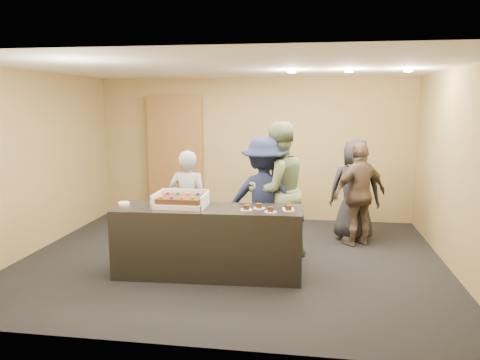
{
  "coord_description": "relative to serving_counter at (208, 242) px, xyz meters",
  "views": [
    {
      "loc": [
        1.11,
        -6.39,
        2.22
      ],
      "look_at": [
        0.12,
        0.0,
        1.16
      ],
      "focal_mm": 35.0,
      "sensor_mm": 36.0,
      "label": 1
    }
  ],
  "objects": [
    {
      "name": "room",
      "position": [
        0.19,
        0.67,
        0.9
      ],
      "size": [
        6.04,
        6.0,
        2.7
      ],
      "color": "black",
      "rests_on": "ground"
    },
    {
      "name": "serving_counter",
      "position": [
        0.0,
        0.0,
        0.0
      ],
      "size": [
        2.43,
        0.81,
        0.9
      ],
      "primitive_type": "cube",
      "rotation": [
        0.0,
        0.0,
        0.05
      ],
      "color": "black",
      "rests_on": "floor"
    },
    {
      "name": "storage_cabinet",
      "position": [
        -1.34,
        3.08,
        0.73
      ],
      "size": [
        1.07,
        0.15,
        2.36
      ],
      "primitive_type": "cube",
      "color": "brown",
      "rests_on": "floor"
    },
    {
      "name": "cake_box",
      "position": [
        -0.36,
        0.02,
        0.5
      ],
      "size": [
        0.66,
        0.46,
        0.19
      ],
      "color": "white",
      "rests_on": "serving_counter"
    },
    {
      "name": "sheet_cake",
      "position": [
        -0.36,
        -0.0,
        0.55
      ],
      "size": [
        0.56,
        0.39,
        0.11
      ],
      "color": "#3B1B0D",
      "rests_on": "cake_box"
    },
    {
      "name": "plate_stack",
      "position": [
        -1.13,
        -0.01,
        0.47
      ],
      "size": [
        0.15,
        0.15,
        0.04
      ],
      "primitive_type": "cylinder",
      "color": "white",
      "rests_on": "serving_counter"
    },
    {
      "name": "slice_a",
      "position": [
        0.51,
        -0.06,
        0.47
      ],
      "size": [
        0.15,
        0.15,
        0.07
      ],
      "color": "white",
      "rests_on": "serving_counter"
    },
    {
      "name": "slice_b",
      "position": [
        0.66,
        0.05,
        0.47
      ],
      "size": [
        0.15,
        0.15,
        0.07
      ],
      "color": "white",
      "rests_on": "serving_counter"
    },
    {
      "name": "slice_c",
      "position": [
        0.82,
        -0.13,
        0.47
      ],
      "size": [
        0.15,
        0.15,
        0.07
      ],
      "color": "white",
      "rests_on": "serving_counter"
    },
    {
      "name": "slice_d",
      "position": [
        1.02,
        0.08,
        0.47
      ],
      "size": [
        0.15,
        0.15,
        0.07
      ],
      "color": "white",
      "rests_on": "serving_counter"
    },
    {
      "name": "slice_e",
      "position": [
        1.03,
        -0.02,
        0.47
      ],
      "size": [
        0.15,
        0.15,
        0.07
      ],
      "color": "white",
      "rests_on": "serving_counter"
    },
    {
      "name": "person_server_grey",
      "position": [
        -0.44,
        0.67,
        0.33
      ],
      "size": [
        0.57,
        0.38,
        1.57
      ],
      "primitive_type": "imported",
      "rotation": [
        0.0,
        0.0,
        3.14
      ],
      "color": "#9D9DA2",
      "rests_on": "floor"
    },
    {
      "name": "person_sage_man",
      "position": [
        0.82,
        0.88,
        0.53
      ],
      "size": [
        1.21,
        1.17,
        1.97
      ],
      "primitive_type": "imported",
      "rotation": [
        0.0,
        0.0,
        3.8
      ],
      "color": "gray",
      "rests_on": "floor"
    },
    {
      "name": "person_navy_man",
      "position": [
        0.65,
        0.77,
        0.43
      ],
      "size": [
        1.14,
        0.66,
        1.76
      ],
      "primitive_type": "imported",
      "rotation": [
        0.0,
        0.0,
        3.15
      ],
      "color": "#192141",
      "rests_on": "floor"
    },
    {
      "name": "person_brown_extra",
      "position": [
        2.06,
        1.66,
        0.37
      ],
      "size": [
        1.02,
        0.86,
        1.64
      ],
      "primitive_type": "imported",
      "rotation": [
        0.0,
        0.0,
        3.71
      ],
      "color": "brown",
      "rests_on": "floor"
    },
    {
      "name": "person_dark_suit",
      "position": [
        2.01,
        1.95,
        0.38
      ],
      "size": [
        0.86,
        0.61,
        1.66
      ],
      "primitive_type": "imported",
      "rotation": [
        0.0,
        0.0,
        3.04
      ],
      "color": "#222227",
      "rests_on": "floor"
    },
    {
      "name": "ceiling_spotlights",
      "position": [
        1.79,
        1.17,
        2.22
      ],
      "size": [
        1.72,
        0.12,
        0.03
      ],
      "color": "#FFEAC6",
      "rests_on": "ceiling"
    }
  ]
}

